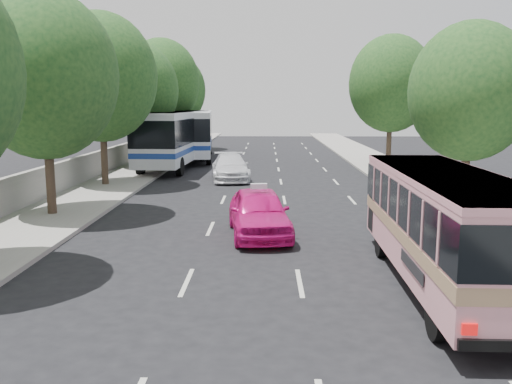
{
  "coord_description": "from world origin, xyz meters",
  "views": [
    {
      "loc": [
        0.13,
        -15.28,
        4.54
      ],
      "look_at": [
        -0.2,
        2.58,
        1.6
      ],
      "focal_mm": 38.0,
      "sensor_mm": 36.0,
      "label": 1
    }
  ],
  "objects_px": {
    "pink_bus": "(445,217)",
    "white_pickup": "(230,167)",
    "tour_coach_front": "(175,134)",
    "pink_taxi": "(259,212)",
    "tour_coach_rear": "(194,130)"
  },
  "relations": [
    {
      "from": "pink_taxi",
      "to": "tour_coach_front",
      "type": "relative_size",
      "value": 0.36
    },
    {
      "from": "pink_bus",
      "to": "tour_coach_front",
      "type": "distance_m",
      "value": 27.49
    },
    {
      "from": "pink_taxi",
      "to": "tour_coach_front",
      "type": "height_order",
      "value": "tour_coach_front"
    },
    {
      "from": "pink_bus",
      "to": "white_pickup",
      "type": "bearing_deg",
      "value": 110.2
    },
    {
      "from": "pink_bus",
      "to": "white_pickup",
      "type": "xyz_separation_m",
      "value": [
        -6.5,
        19.03,
        -1.04
      ]
    },
    {
      "from": "pink_bus",
      "to": "pink_taxi",
      "type": "bearing_deg",
      "value": 132.36
    },
    {
      "from": "tour_coach_rear",
      "to": "tour_coach_front",
      "type": "bearing_deg",
      "value": -100.4
    },
    {
      "from": "pink_taxi",
      "to": "tour_coach_front",
      "type": "distance_m",
      "value": 20.96
    },
    {
      "from": "tour_coach_front",
      "to": "tour_coach_rear",
      "type": "distance_m",
      "value": 6.05
    },
    {
      "from": "pink_taxi",
      "to": "white_pickup",
      "type": "distance_m",
      "value": 13.85
    },
    {
      "from": "pink_bus",
      "to": "tour_coach_front",
      "type": "xyz_separation_m",
      "value": [
        -10.8,
        25.28,
        0.58
      ]
    },
    {
      "from": "pink_taxi",
      "to": "tour_coach_front",
      "type": "xyz_separation_m",
      "value": [
        -6.19,
        19.97,
        1.56
      ]
    },
    {
      "from": "tour_coach_rear",
      "to": "pink_bus",
      "type": "bearing_deg",
      "value": -77.17
    },
    {
      "from": "pink_bus",
      "to": "white_pickup",
      "type": "distance_m",
      "value": 20.14
    },
    {
      "from": "pink_bus",
      "to": "tour_coach_rear",
      "type": "height_order",
      "value": "tour_coach_rear"
    }
  ]
}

